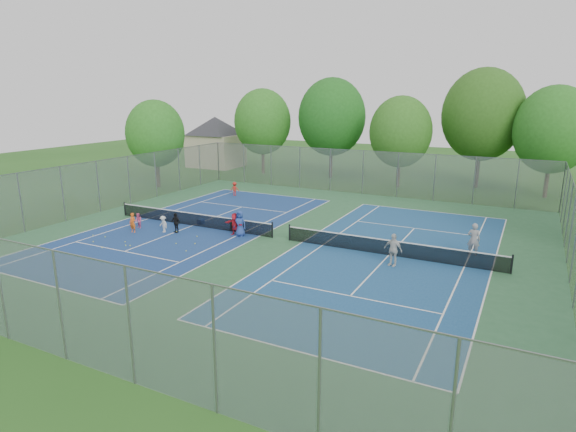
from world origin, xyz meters
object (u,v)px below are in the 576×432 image
Objects in this scene: net_left at (192,220)px; ball_crate at (201,222)px; ball_hopper at (233,226)px; instructor at (474,239)px; net_right at (389,248)px.

net_left is 0.78m from ball_crate.
ball_hopper is at bearing -6.63° from ball_crate.
instructor is at bearing 6.95° from net_left.
ball_crate is 0.66× the size of ball_hopper.
ball_hopper is 0.31× the size of instructor.
ball_hopper is (2.98, -0.35, 0.13)m from ball_crate.
net_left is 21.91× the size of ball_hopper.
ball_hopper is at bearing 6.93° from instructor.
instructor is (18.24, 2.22, 0.50)m from net_left.
ball_crate is at bearing 177.11° from net_right.
ball_crate is (-13.81, 0.70, -0.29)m from net_right.
net_left is 3.20m from ball_hopper.
net_left reaches higher than ball_hopper.
net_left is 14.00m from net_right.
ball_crate is 3.01m from ball_hopper.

